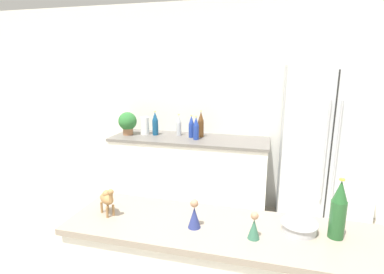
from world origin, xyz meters
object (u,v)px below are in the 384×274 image
at_px(wise_man_figurine_crimson, 194,215).
at_px(fruit_bowl, 299,226).
at_px(back_bottle_2, 196,129).
at_px(camel_figurine, 107,198).
at_px(potted_plant, 128,122).
at_px(back_bottle_1, 179,125).
at_px(back_bottle_0, 201,125).
at_px(refrigerator, 324,151).
at_px(paper_towel_roll, 145,126).
at_px(back_bottle_4, 191,127).
at_px(back_bottle_3, 155,124).
at_px(wine_bottle, 338,210).
at_px(wise_man_figurine_blue, 254,227).

bearing_deg(wise_man_figurine_crimson, fruit_bowl, 10.37).
bearing_deg(back_bottle_2, camel_figurine, -90.37).
height_order(potted_plant, back_bottle_1, potted_plant).
bearing_deg(back_bottle_0, refrigerator, -5.51).
distance_m(paper_towel_roll, back_bottle_0, 0.73).
bearing_deg(back_bottle_4, camel_figurine, -88.10).
bearing_deg(back_bottle_3, fruit_bowl, -51.94).
height_order(paper_towel_roll, back_bottle_4, back_bottle_4).
relative_size(back_bottle_3, wine_bottle, 1.00).
relative_size(paper_towel_roll, back_bottle_4, 0.81).
bearing_deg(potted_plant, wise_man_figurine_crimson, -55.52).
xyz_separation_m(back_bottle_1, back_bottle_3, (-0.29, -0.05, 0.02)).
distance_m(back_bottle_1, back_bottle_3, 0.30).
bearing_deg(wine_bottle, fruit_bowl, 177.62).
xyz_separation_m(paper_towel_roll, back_bottle_1, (0.44, 0.06, 0.02)).
bearing_deg(paper_towel_roll, back_bottle_4, -0.74).
distance_m(refrigerator, camel_figurine, 2.46).
distance_m(potted_plant, back_bottle_2, 0.90).
bearing_deg(back_bottle_4, potted_plant, -175.55).
relative_size(back_bottle_4, wise_man_figurine_crimson, 1.75).
distance_m(back_bottle_0, wine_bottle, 2.35).
distance_m(back_bottle_2, wise_man_figurine_crimson, 2.05).
bearing_deg(refrigerator, back_bottle_4, 176.77).
bearing_deg(back_bottle_3, back_bottle_2, -10.49).
xyz_separation_m(refrigerator, fruit_bowl, (-0.41, -1.91, 0.11)).
bearing_deg(refrigerator, back_bottle_0, 174.49).
relative_size(paper_towel_roll, back_bottle_3, 0.74).
relative_size(back_bottle_4, wise_man_figurine_blue, 1.97).
xyz_separation_m(paper_towel_roll, back_bottle_0, (0.72, 0.04, 0.04)).
xyz_separation_m(back_bottle_0, back_bottle_1, (-0.29, 0.01, -0.03)).
xyz_separation_m(back_bottle_4, fruit_bowl, (1.09, -1.99, -0.06)).
distance_m(back_bottle_4, wise_man_figurine_crimson, 2.16).
xyz_separation_m(back_bottle_0, camel_figurine, (-0.04, -2.13, -0.02)).
bearing_deg(camel_figurine, wine_bottle, 3.77).
height_order(back_bottle_2, wise_man_figurine_crimson, back_bottle_2).
relative_size(back_bottle_0, back_bottle_3, 1.08).
xyz_separation_m(refrigerator, back_bottle_4, (-1.50, 0.08, 0.17)).
xyz_separation_m(back_bottle_4, wise_man_figurine_crimson, (0.57, -2.09, -0.03)).
xyz_separation_m(potted_plant, paper_towel_roll, (0.20, 0.07, -0.05)).
height_order(paper_towel_roll, wine_bottle, wine_bottle).
bearing_deg(wise_man_figurine_crimson, paper_towel_roll, 119.57).
bearing_deg(fruit_bowl, back_bottle_1, 121.77).
bearing_deg(back_bottle_3, camel_figurine, -75.43).
xyz_separation_m(potted_plant, wine_bottle, (2.08, -1.93, 0.02)).
height_order(back_bottle_1, wise_man_figurine_crimson, back_bottle_1).
relative_size(back_bottle_1, back_bottle_3, 0.89).
distance_m(paper_towel_roll, wise_man_figurine_blue, 2.59).
relative_size(back_bottle_2, camel_figurine, 1.62).
bearing_deg(back_bottle_4, wise_man_figurine_crimson, -74.65).
distance_m(fruit_bowl, wise_man_figurine_blue, 0.25).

